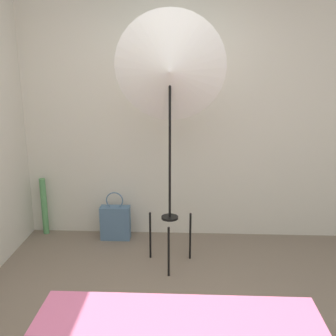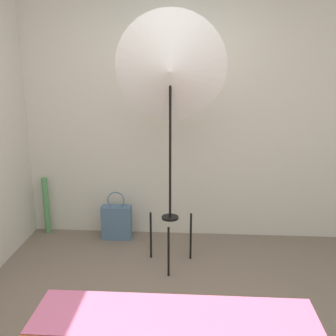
# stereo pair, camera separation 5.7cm
# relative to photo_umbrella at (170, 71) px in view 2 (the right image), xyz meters

# --- Properties ---
(wall_back) EXTENTS (8.00, 0.05, 2.60)m
(wall_back) POSITION_rel_photo_umbrella_xyz_m (-0.02, 0.72, -0.45)
(wall_back) COLOR beige
(wall_back) RESTS_ON ground_plane
(photo_umbrella) EXTENTS (0.94, 0.41, 2.24)m
(photo_umbrella) POSITION_rel_photo_umbrella_xyz_m (0.00, 0.00, 0.00)
(photo_umbrella) COLOR black
(photo_umbrella) RESTS_ON ground_plane
(tote_bag) EXTENTS (0.31, 0.13, 0.52)m
(tote_bag) POSITION_rel_photo_umbrella_xyz_m (-0.60, 0.51, -1.56)
(tote_bag) COLOR slate
(tote_bag) RESTS_ON ground_plane
(paper_roll) EXTENTS (0.06, 0.06, 0.62)m
(paper_roll) POSITION_rel_photo_umbrella_xyz_m (-1.38, 0.61, -1.43)
(paper_roll) COLOR #56995B
(paper_roll) RESTS_ON ground_plane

